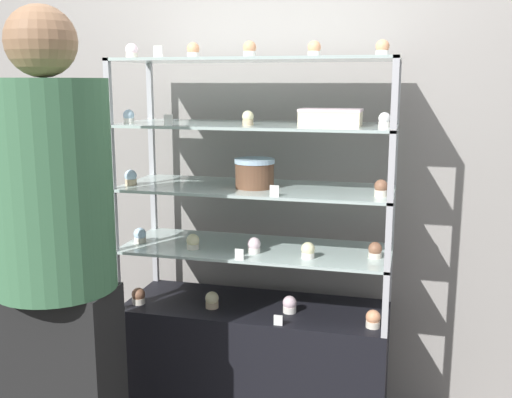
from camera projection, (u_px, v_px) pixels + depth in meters
back_wall at (275, 129)px, 2.83m from camera, size 8.00×0.05×2.60m
display_base at (256, 363)px, 2.69m from camera, size 1.15×0.43×0.55m
display_riser_lower at (256, 251)px, 2.59m from camera, size 1.15×0.43×0.27m
display_riser_middle at (256, 191)px, 2.53m from camera, size 1.15×0.43×0.27m
display_riser_upper at (256, 128)px, 2.48m from camera, size 1.15×0.43×0.27m
display_riser_top at (256, 63)px, 2.43m from camera, size 1.15×0.43×0.27m
layer_cake_centerpiece at (254, 173)px, 2.50m from camera, size 0.17×0.17×0.12m
sheet_cake_frosted at (331, 117)px, 2.37m from camera, size 0.24×0.15×0.07m
cupcake_0 at (138, 296)px, 2.65m from camera, size 0.06×0.06×0.07m
cupcake_1 at (212, 300)px, 2.60m from camera, size 0.06×0.06×0.07m
cupcake_2 at (290, 305)px, 2.55m from camera, size 0.06×0.06×0.07m
cupcake_3 at (373, 319)px, 2.39m from camera, size 0.06×0.06×0.07m
price_tag_0 at (278, 320)px, 2.41m from camera, size 0.04×0.00×0.04m
cupcake_4 at (140, 235)px, 2.65m from camera, size 0.06×0.06×0.07m
cupcake_5 at (193, 242)px, 2.55m from camera, size 0.06×0.06×0.07m
cupcake_6 at (254, 246)px, 2.49m from camera, size 0.06×0.06×0.07m
cupcake_7 at (308, 251)px, 2.42m from camera, size 0.06×0.06×0.07m
cupcake_8 at (375, 250)px, 2.42m from camera, size 0.06×0.06×0.07m
price_tag_1 at (239, 254)px, 2.40m from camera, size 0.04×0.00×0.04m
cupcake_9 at (131, 178)px, 2.57m from camera, size 0.05×0.05×0.07m
cupcake_10 at (381, 188)px, 2.31m from camera, size 0.05×0.05×0.07m
price_tag_2 at (274, 191)px, 2.31m from camera, size 0.04×0.00×0.04m
cupcake_11 at (129, 117)px, 2.49m from camera, size 0.05×0.05×0.06m
cupcake_12 at (248, 118)px, 2.39m from camera, size 0.05×0.05×0.06m
cupcake_13 at (384, 120)px, 2.27m from camera, size 0.05×0.05×0.06m
price_tag_3 at (168, 120)px, 2.37m from camera, size 0.04×0.00×0.04m
cupcake_14 at (132, 51)px, 2.49m from camera, size 0.05×0.05×0.06m
cupcake_15 at (193, 51)px, 2.43m from camera, size 0.05×0.05×0.06m
cupcake_16 at (250, 49)px, 2.33m from camera, size 0.05×0.05×0.06m
cupcake_17 at (314, 49)px, 2.32m from camera, size 0.05×0.05×0.06m
cupcake_18 at (382, 48)px, 2.26m from camera, size 0.05×0.05×0.06m
price_tag_4 at (158, 51)px, 2.32m from camera, size 0.04×0.00×0.04m
customer_figure at (55, 253)px, 2.05m from camera, size 0.41×0.41×1.76m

